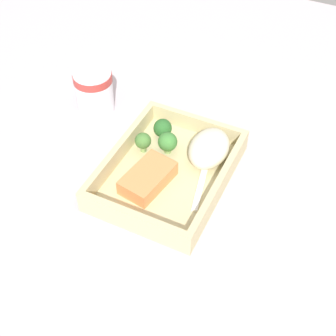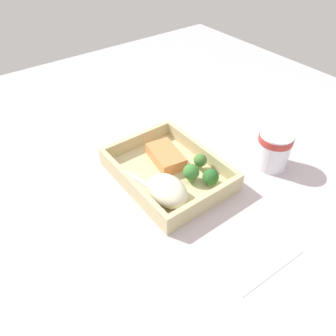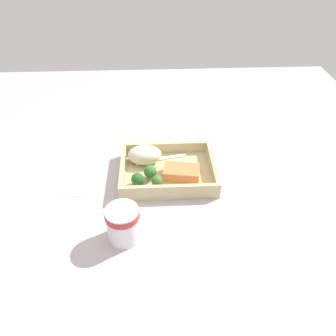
# 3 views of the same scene
# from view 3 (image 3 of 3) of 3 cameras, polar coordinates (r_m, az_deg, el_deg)

# --- Properties ---
(ground_plane) EXTENTS (1.60, 1.60, 0.02)m
(ground_plane) POSITION_cam_3_polar(r_m,az_deg,el_deg) (0.99, -0.00, -1.67)
(ground_plane) COLOR #BDAFB4
(takeout_tray) EXTENTS (0.28, 0.21, 0.01)m
(takeout_tray) POSITION_cam_3_polar(r_m,az_deg,el_deg) (0.98, -0.00, -0.96)
(takeout_tray) COLOR #C6B888
(takeout_tray) RESTS_ON ground_plane
(tray_rim) EXTENTS (0.28, 0.21, 0.04)m
(tray_rim) POSITION_cam_3_polar(r_m,az_deg,el_deg) (0.96, -0.00, 0.13)
(tray_rim) COLOR #C6B888
(tray_rim) RESTS_ON takeout_tray
(salmon_fillet) EXTENTS (0.11, 0.08, 0.03)m
(salmon_fillet) POSITION_cam_3_polar(r_m,az_deg,el_deg) (0.95, 2.36, -0.76)
(salmon_fillet) COLOR #F1854B
(salmon_fillet) RESTS_ON takeout_tray
(mashed_potatoes) EXTENTS (0.10, 0.07, 0.05)m
(mashed_potatoes) POSITION_cam_3_polar(r_m,az_deg,el_deg) (1.00, -4.10, 2.31)
(mashed_potatoes) COLOR beige
(mashed_potatoes) RESTS_ON takeout_tray
(broccoli_floret_1) EXTENTS (0.04, 0.04, 0.04)m
(broccoli_floret_1) POSITION_cam_3_polar(r_m,az_deg,el_deg) (0.92, -5.29, -2.00)
(broccoli_floret_1) COLOR #78A350
(broccoli_floret_1) RESTS_ON takeout_tray
(broccoli_floret_2) EXTENTS (0.03, 0.03, 0.04)m
(broccoli_floret_2) POSITION_cam_3_polar(r_m,az_deg,el_deg) (0.90, -1.93, -2.33)
(broccoli_floret_2) COLOR #7BA35A
(broccoli_floret_2) RESTS_ON takeout_tray
(broccoli_floret_3) EXTENTS (0.04, 0.04, 0.04)m
(broccoli_floret_3) POSITION_cam_3_polar(r_m,az_deg,el_deg) (0.94, -3.11, -0.62)
(broccoli_floret_3) COLOR #77A054
(broccoli_floret_3) RESTS_ON takeout_tray
(fork) EXTENTS (0.16, 0.05, 0.00)m
(fork) POSITION_cam_3_polar(r_m,az_deg,el_deg) (1.02, -1.90, 1.52)
(fork) COLOR white
(fork) RESTS_ON takeout_tray
(paper_cup) EXTENTS (0.08, 0.08, 0.09)m
(paper_cup) POSITION_cam_3_polar(r_m,az_deg,el_deg) (0.78, -7.83, -9.39)
(paper_cup) COLOR white
(paper_cup) RESTS_ON ground_plane
(receipt_slip) EXTENTS (0.09, 0.16, 0.00)m
(receipt_slip) POSITION_cam_3_polar(r_m,az_deg,el_deg) (1.01, -15.98, -1.59)
(receipt_slip) COLOR white
(receipt_slip) RESTS_ON ground_plane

